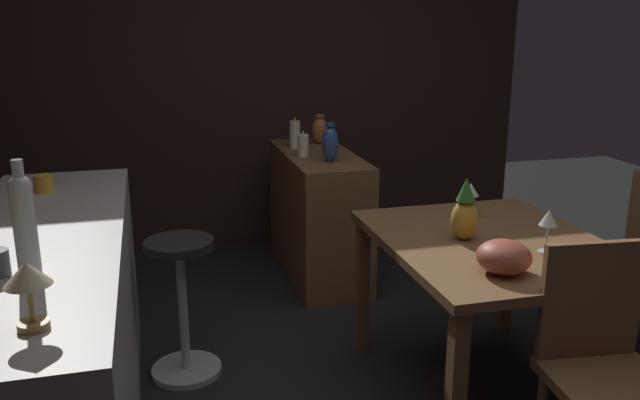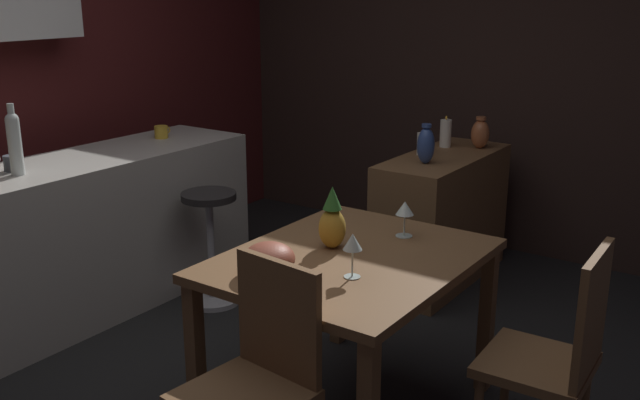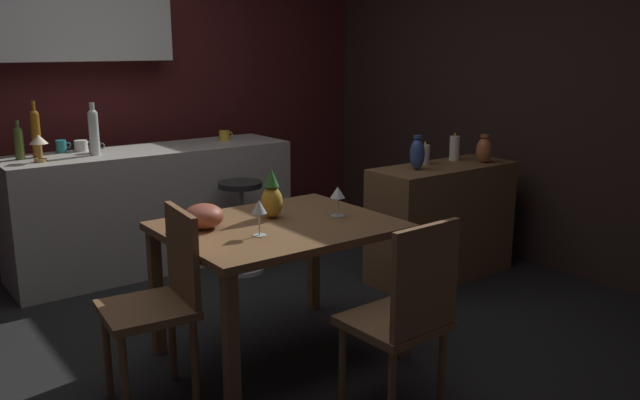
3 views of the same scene
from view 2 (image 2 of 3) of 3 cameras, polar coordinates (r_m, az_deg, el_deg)
ground_plane at (r=3.51m, az=-4.39°, el=-14.81°), size 9.00×9.00×0.00m
wall_side_right at (r=5.36m, az=10.47°, el=10.64°), size 0.10×4.40×2.60m
dining_table at (r=3.06m, az=2.42°, el=-5.99°), size 1.15×0.92×0.74m
kitchen_counter at (r=4.36m, az=-17.80°, el=-2.63°), size 2.10×0.60×0.90m
sideboard_cabinet at (r=4.65m, az=9.56°, el=-1.43°), size 1.10×0.44×0.82m
chair_near_window at (r=2.60m, az=-5.01°, el=-13.90°), size 0.44×0.44×0.92m
chair_by_doorway at (r=2.90m, az=18.17°, el=-11.52°), size 0.42×0.42×0.93m
bar_stool at (r=4.31m, az=-8.61°, el=-3.50°), size 0.34×0.34×0.68m
wine_glass_left at (r=2.76m, az=2.59°, el=-3.45°), size 0.08×0.08×0.18m
wine_glass_right at (r=3.24m, az=6.71°, el=-0.77°), size 0.08×0.08×0.16m
pineapple_centerpiece at (r=3.08m, az=0.97°, el=-1.72°), size 0.12×0.12×0.27m
fruit_bowl at (r=2.83m, az=-4.05°, el=-4.64°), size 0.21×0.21×0.13m
wine_bottle_clear at (r=3.95m, az=-22.98°, el=4.32°), size 0.07×0.07×0.36m
cup_mustard at (r=4.69m, az=-12.41°, el=5.27°), size 0.12×0.08×0.08m
cup_slate at (r=4.08m, az=-23.16°, el=2.69°), size 0.11×0.08×0.08m
pillar_candle_tall at (r=4.76m, az=9.88°, el=5.21°), size 0.07×0.07×0.20m
pillar_candle_short at (r=4.51m, az=8.10°, el=4.41°), size 0.07×0.07×0.16m
vase_ceramic_blue at (r=4.28m, az=8.36°, el=4.31°), size 0.10×0.10×0.24m
vase_copper at (r=4.76m, az=12.54°, el=5.14°), size 0.12×0.12×0.20m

